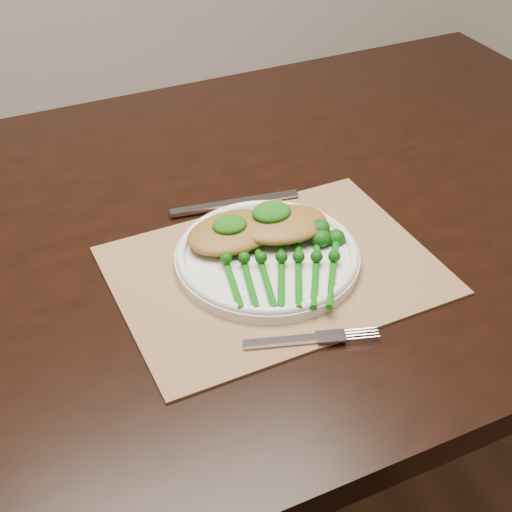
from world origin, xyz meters
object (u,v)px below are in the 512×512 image
object	(u,v)px
broccolini_bundle	(281,273)
chicken_fillet_left	(233,232)
placemat	(275,270)
dining_table	(208,401)
dinner_plate	(267,255)

from	to	relation	value
broccolini_bundle	chicken_fillet_left	bearing A→B (deg)	127.95
placemat	chicken_fillet_left	world-z (taller)	chicken_fillet_left
dining_table	chicken_fillet_left	xyz separation A→B (m)	(0.03, -0.07, 0.40)
dining_table	chicken_fillet_left	distance (m)	0.41
dinner_plate	broccolini_bundle	bearing A→B (deg)	-90.16
placemat	dining_table	bearing A→B (deg)	111.16
dinner_plate	broccolini_bundle	world-z (taller)	broccolini_bundle
dining_table	dinner_plate	world-z (taller)	dinner_plate
dining_table	broccolini_bundle	world-z (taller)	broccolini_bundle
dining_table	chicken_fillet_left	world-z (taller)	chicken_fillet_left
dinner_plate	broccolini_bundle	xyz separation A→B (m)	(-0.00, -0.05, 0.01)
chicken_fillet_left	broccolini_bundle	world-z (taller)	chicken_fillet_left
placemat	chicken_fillet_left	xyz separation A→B (m)	(-0.03, 0.06, 0.03)
placemat	broccolini_bundle	xyz separation A→B (m)	(-0.00, -0.03, 0.02)
chicken_fillet_left	placemat	bearing A→B (deg)	-70.14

